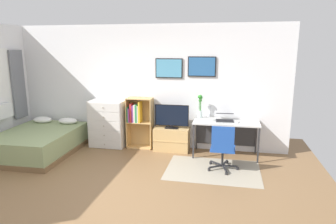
{
  "coord_description": "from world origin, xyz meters",
  "views": [
    {
      "loc": [
        1.79,
        -3.95,
        2.22
      ],
      "look_at": [
        0.66,
        1.5,
        1.0
      ],
      "focal_mm": 31.95,
      "sensor_mm": 36.0,
      "label": 1
    }
  ],
  "objects": [
    {
      "name": "office_chair",
      "position": [
        1.71,
        1.27,
        0.46
      ],
      "size": [
        0.56,
        0.58,
        0.86
      ],
      "rotation": [
        0.0,
        0.0,
        -0.02
      ],
      "color": "#232326",
      "rests_on": "ground_plane"
    },
    {
      "name": "television",
      "position": [
        0.6,
        2.15,
        0.76
      ],
      "size": [
        0.73,
        0.16,
        0.51
      ],
      "color": "black",
      "rests_on": "tv_stand"
    },
    {
      "name": "ground_plane",
      "position": [
        0.0,
        0.0,
        0.0
      ],
      "size": [
        7.2,
        7.2,
        0.0
      ],
      "primitive_type": "plane",
      "color": "brown"
    },
    {
      "name": "desk",
      "position": [
        1.75,
        2.14,
        0.61
      ],
      "size": [
        1.32,
        0.62,
        0.74
      ],
      "color": "silver",
      "rests_on": "ground_plane"
    },
    {
      "name": "area_rug",
      "position": [
        1.55,
        1.25,
        0.0
      ],
      "size": [
        1.7,
        1.2,
        0.01
      ],
      "primitive_type": "cube",
      "color": "#9E937F",
      "rests_on": "ground_plane"
    },
    {
      "name": "tv_stand",
      "position": [
        0.6,
        2.17,
        0.25
      ],
      "size": [
        0.76,
        0.41,
        0.5
      ],
      "color": "tan",
      "rests_on": "ground_plane"
    },
    {
      "name": "wine_glass",
      "position": [
        1.4,
        2.0,
        0.87
      ],
      "size": [
        0.07,
        0.07,
        0.18
      ],
      "color": "silver",
      "rests_on": "desk"
    },
    {
      "name": "computer_mouse",
      "position": [
        1.98,
        1.99,
        0.76
      ],
      "size": [
        0.06,
        0.1,
        0.03
      ],
      "primitive_type": "ellipsoid",
      "color": "silver",
      "rests_on": "desk"
    },
    {
      "name": "dresser",
      "position": [
        -0.87,
        2.15,
        0.53
      ],
      "size": [
        0.78,
        0.46,
        1.05
      ],
      "color": "silver",
      "rests_on": "ground_plane"
    },
    {
      "name": "wall_back_with_posters",
      "position": [
        0.01,
        2.43,
        1.36
      ],
      "size": [
        6.12,
        0.09,
        2.7
      ],
      "color": "white",
      "rests_on": "ground_plane"
    },
    {
      "name": "laptop",
      "position": [
        1.72,
        2.13,
        0.8
      ],
      "size": [
        0.38,
        0.41,
        0.16
      ],
      "rotation": [
        0.0,
        0.0,
        0.06
      ],
      "color": "#333338",
      "rests_on": "desk"
    },
    {
      "name": "bamboo_vase",
      "position": [
        1.2,
        2.25,
        1.0
      ],
      "size": [
        0.1,
        0.11,
        0.5
      ],
      "color": "silver",
      "rests_on": "desk"
    },
    {
      "name": "bed",
      "position": [
        -2.12,
        1.41,
        0.25
      ],
      "size": [
        1.5,
        1.95,
        0.62
      ],
      "rotation": [
        0.0,
        0.0,
        0.03
      ],
      "color": "brown",
      "rests_on": "ground_plane"
    },
    {
      "name": "bookshelf",
      "position": [
        -0.17,
        2.22,
        0.66
      ],
      "size": [
        0.57,
        0.3,
        1.13
      ],
      "color": "tan",
      "rests_on": "ground_plane"
    }
  ]
}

